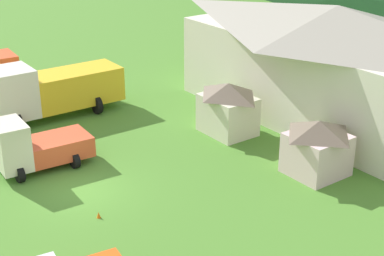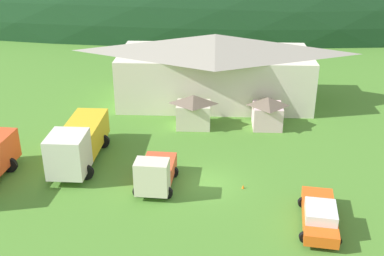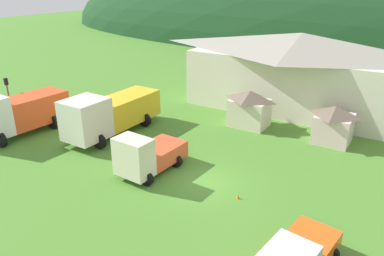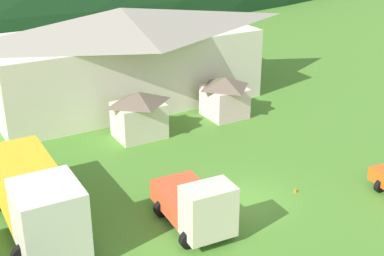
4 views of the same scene
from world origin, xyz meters
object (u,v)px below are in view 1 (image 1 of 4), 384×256
play_shed_cream (228,108)px  traffic_cone_near_pickup (99,218)px  light_truck_cream (33,146)px  heavy_rig_striped (46,90)px  play_shed_pink (317,147)px  depot_building (333,62)px

play_shed_cream → traffic_cone_near_pickup: play_shed_cream is taller
light_truck_cream → play_shed_cream: bearing=172.3°
heavy_rig_striped → light_truck_cream: 7.01m
light_truck_cream → heavy_rig_striped: bearing=-115.2°
play_shed_pink → traffic_cone_near_pickup: 10.88m
traffic_cone_near_pickup → play_shed_pink: bearing=76.2°
depot_building → play_shed_cream: 6.92m
depot_building → heavy_rig_striped: (-9.99, -13.60, -1.73)m
depot_building → play_shed_pink: (4.67, -6.14, -2.07)m
play_shed_pink → traffic_cone_near_pickup: size_ratio=5.10×
depot_building → play_shed_pink: size_ratio=7.16×
play_shed_cream → play_shed_pink: (6.44, 0.25, -0.10)m
play_shed_cream → light_truck_cream: play_shed_cream is taller
play_shed_cream → light_truck_cream: (-2.09, -10.56, -0.28)m
light_truck_cream → depot_building: bearing=170.6°
play_shed_pink → light_truck_cream: play_shed_pink is taller
play_shed_pink → heavy_rig_striped: bearing=-153.0°
play_shed_pink → light_truck_cream: size_ratio=0.59×
light_truck_cream → traffic_cone_near_pickup: bearing=96.7°
depot_building → light_truck_cream: 17.53m
light_truck_cream → traffic_cone_near_pickup: light_truck_cream is taller
depot_building → traffic_cone_near_pickup: 17.11m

